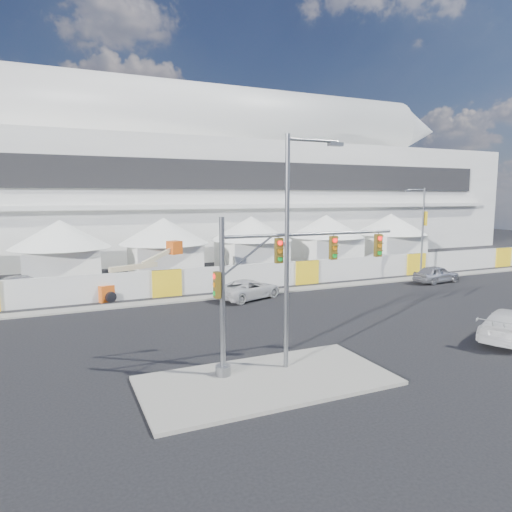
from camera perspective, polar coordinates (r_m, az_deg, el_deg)
name	(u,v)px	position (r m, az deg, el deg)	size (l,w,h in m)	color
ground	(347,342)	(24.26, 11.35, -10.44)	(160.00, 160.00, 0.00)	black
median_island	(267,380)	(18.92, 1.37, -15.29)	(10.00, 5.00, 0.15)	gray
far_curb	(446,275)	(46.40, 22.69, -2.24)	(80.00, 1.20, 0.12)	gray
stadium	(226,182)	(64.26, -3.82, 9.25)	(80.00, 24.80, 21.98)	silver
tent_row	(209,240)	(45.20, -5.85, 2.01)	(53.40, 8.40, 5.40)	white
hoarding_fence	(306,272)	(39.08, 6.29, -2.02)	(70.00, 0.25, 2.00)	silver
scaffold_tower	(454,205)	(80.88, 23.50, 5.83)	(4.40, 4.40, 12.00)	#595B60
sedan_silver	(436,274)	(42.37, 21.62, -2.12)	(4.39, 1.77, 1.50)	#B4B4B9
pickup_curb	(249,289)	(33.22, -0.88, -4.16)	(5.13, 2.36, 1.43)	silver
pickup_near	(511,325)	(27.29, 29.26, -7.51)	(5.46, 2.22, 1.59)	white
lot_car_a	(384,261)	(49.31, 15.68, -0.61)	(4.43, 1.54, 1.46)	silver
lot_car_b	(452,257)	(56.06, 23.26, -0.08)	(3.81, 1.53, 1.30)	black
lot_car_c	(25,284)	(39.19, -26.91, -3.19)	(4.89, 1.99, 1.42)	silver
traffic_mast	(267,284)	(18.98, 1.40, -3.53)	(8.61, 0.63, 6.45)	slate
streetlight_median	(292,236)	(18.99, 4.58, 2.48)	(2.70, 0.27, 9.76)	gray
streetlight_curb	(421,226)	(43.51, 19.96, 3.50)	(2.42, 0.54, 8.17)	slate
boom_lift	(129,283)	(35.20, -15.55, -3.26)	(7.81, 3.08, 3.82)	#E25915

